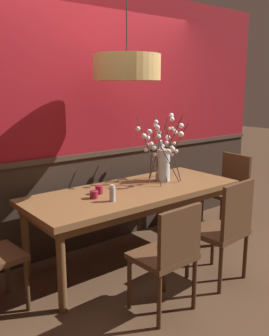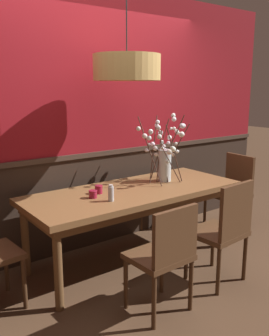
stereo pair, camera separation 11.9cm
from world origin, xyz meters
name	(u,v)px [view 1 (the left image)]	position (x,y,z in m)	size (l,w,h in m)	color
ground_plane	(134,259)	(0.00, 0.00, 0.00)	(24.00, 24.00, 0.00)	#4C3321
back_wall	(98,122)	(0.00, 0.62, 1.35)	(5.02, 0.14, 2.72)	#2D2119
dining_table	(134,197)	(0.00, 0.00, 0.66)	(2.17, 0.87, 0.74)	brown
chair_far_side_right	(115,188)	(0.36, 0.83, 0.51)	(0.43, 0.43, 0.90)	#4C301C
chair_head_east_end	(229,187)	(1.49, -0.01, 0.51)	(0.45, 0.48, 0.91)	#4C301C
chair_near_side_right	(225,226)	(0.35, -0.83, 0.52)	(0.48, 0.44, 0.94)	#4C301C
chair_near_side_left	(169,252)	(-0.37, -0.87, 0.50)	(0.45, 0.41, 0.88)	#4C301C
vase_with_blossoms	(163,157)	(0.46, 0.08, 1.00)	(0.69, 0.49, 0.70)	silver
candle_holder_nearer_center	(94,194)	(-0.47, -0.01, 0.78)	(0.08, 0.08, 0.07)	maroon
candle_holder_nearer_edge	(99,190)	(-0.36, 0.08, 0.78)	(0.08, 0.08, 0.08)	maroon
condiment_bottle	(112,194)	(-0.39, -0.18, 0.81)	(0.05, 0.05, 0.15)	#ADADB2
pendant_lamp	(127,68)	(-0.06, 0.04, 1.89)	(0.62, 0.62, 0.95)	tan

